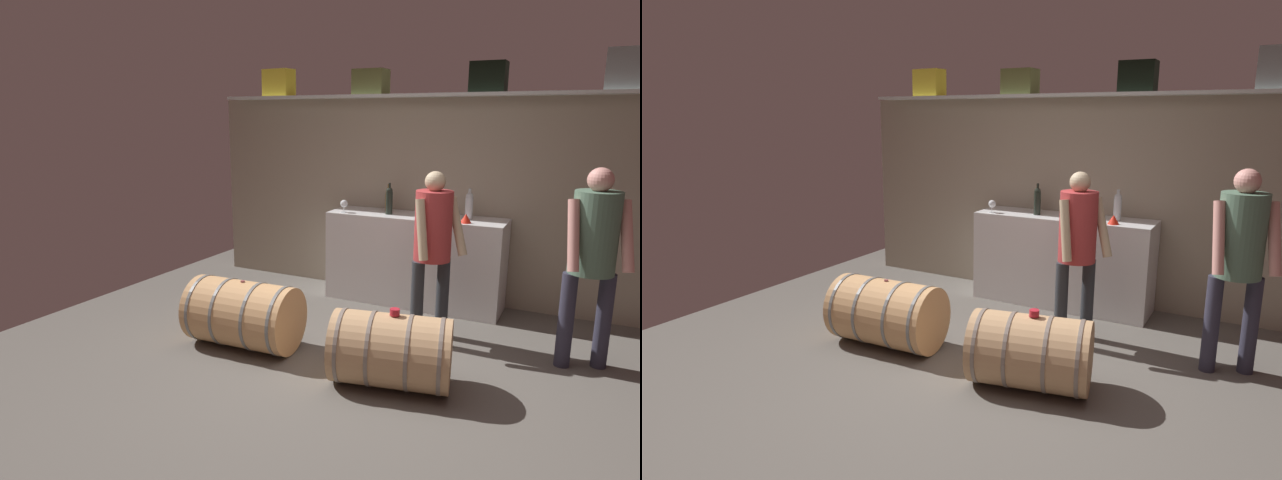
% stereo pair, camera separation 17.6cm
% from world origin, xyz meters
% --- Properties ---
extents(ground_plane, '(6.31, 7.91, 0.02)m').
position_xyz_m(ground_plane, '(0.00, 0.59, -0.01)').
color(ground_plane, '#5B5650').
extents(back_wall_panel, '(5.11, 0.10, 2.14)m').
position_xyz_m(back_wall_panel, '(0.00, 2.36, 1.07)').
color(back_wall_panel, gray).
rests_on(back_wall_panel, ground).
extents(high_shelf_board, '(4.70, 0.40, 0.03)m').
position_xyz_m(high_shelf_board, '(0.00, 2.21, 2.16)').
color(high_shelf_board, silver).
rests_on(high_shelf_board, back_wall_panel).
extents(toolcase_yellow, '(0.35, 0.23, 0.30)m').
position_xyz_m(toolcase_yellow, '(-1.75, 2.21, 2.33)').
color(toolcase_yellow, yellow).
rests_on(toolcase_yellow, high_shelf_board).
extents(toolcase_olive, '(0.34, 0.28, 0.26)m').
position_xyz_m(toolcase_olive, '(-0.61, 2.21, 2.31)').
color(toolcase_olive, olive).
rests_on(toolcase_olive, high_shelf_board).
extents(toolcase_black, '(0.34, 0.26, 0.29)m').
position_xyz_m(toolcase_black, '(0.60, 2.21, 2.32)').
color(toolcase_black, black).
rests_on(toolcase_black, high_shelf_board).
extents(toolcase_grey, '(0.34, 0.26, 0.35)m').
position_xyz_m(toolcase_grey, '(1.77, 2.21, 2.35)').
color(toolcase_grey, gray).
rests_on(toolcase_grey, high_shelf_board).
extents(work_cabinet, '(1.83, 0.53, 0.95)m').
position_xyz_m(work_cabinet, '(-0.01, 2.03, 0.47)').
color(work_cabinet, silver).
rests_on(work_cabinet, ground).
extents(wine_bottle_dark, '(0.07, 0.07, 0.33)m').
position_xyz_m(wine_bottle_dark, '(-0.29, 1.98, 1.10)').
color(wine_bottle_dark, black).
rests_on(wine_bottle_dark, work_cabinet).
extents(wine_bottle_clear, '(0.08, 0.08, 0.31)m').
position_xyz_m(wine_bottle_clear, '(0.52, 2.07, 1.09)').
color(wine_bottle_clear, '#B5BEC1').
rests_on(wine_bottle_clear, work_cabinet).
extents(wine_bottle_amber, '(0.08, 0.08, 0.30)m').
position_xyz_m(wine_bottle_amber, '(-0.34, 2.13, 1.08)').
color(wine_bottle_amber, brown).
rests_on(wine_bottle_amber, work_cabinet).
extents(wine_glass, '(0.08, 0.08, 0.13)m').
position_xyz_m(wine_glass, '(-0.75, 1.86, 1.04)').
color(wine_glass, white).
rests_on(wine_glass, work_cabinet).
extents(red_funnel, '(0.11, 0.11, 0.09)m').
position_xyz_m(red_funnel, '(0.54, 1.87, 0.99)').
color(red_funnel, red).
rests_on(red_funnel, work_cabinet).
extents(wine_barrel_near, '(0.95, 0.70, 0.56)m').
position_xyz_m(wine_barrel_near, '(0.42, 0.17, 0.28)').
color(wine_barrel_near, tan).
rests_on(wine_barrel_near, ground).
extents(wine_barrel_far, '(0.96, 0.62, 0.59)m').
position_xyz_m(wine_barrel_far, '(-0.96, 0.27, 0.29)').
color(wine_barrel_far, tan).
rests_on(wine_barrel_far, ground).
extents(tasting_cup, '(0.07, 0.07, 0.05)m').
position_xyz_m(tasting_cup, '(0.44, 0.17, 0.58)').
color(tasting_cup, red).
rests_on(tasting_cup, wine_barrel_near).
extents(winemaker_pouring, '(0.47, 0.48, 1.51)m').
position_xyz_m(winemaker_pouring, '(0.43, 1.15, 0.93)').
color(winemaker_pouring, '#2B2F34').
rests_on(winemaker_pouring, ground).
extents(visitor_tasting, '(0.52, 0.44, 1.59)m').
position_xyz_m(visitor_tasting, '(1.66, 1.17, 0.98)').
color(visitor_tasting, '#2F2E3F').
rests_on(visitor_tasting, ground).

